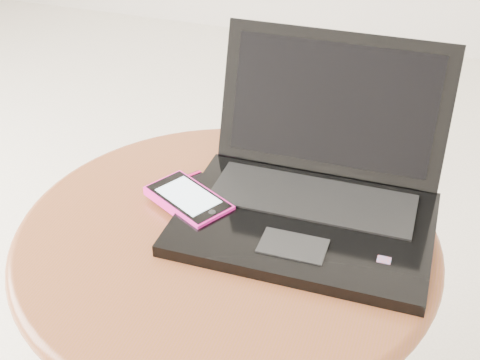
% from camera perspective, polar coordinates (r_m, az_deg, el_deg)
% --- Properties ---
extents(table, '(0.59, 0.59, 0.47)m').
position_cam_1_polar(table, '(0.96, -1.18, -9.15)').
color(table, '#602A10').
rests_on(table, ground).
extents(laptop, '(0.35, 0.32, 0.22)m').
position_cam_1_polar(laptop, '(0.92, 6.45, -0.62)').
color(laptop, black).
rests_on(laptop, table).
extents(phone_black, '(0.12, 0.10, 0.01)m').
position_cam_1_polar(phone_black, '(0.96, -3.38, -1.21)').
color(phone_black, black).
rests_on(phone_black, table).
extents(phone_pink, '(0.14, 0.12, 0.02)m').
position_cam_1_polar(phone_pink, '(0.93, -4.58, -1.76)').
color(phone_pink, '#EF1A9A').
rests_on(phone_pink, phone_black).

